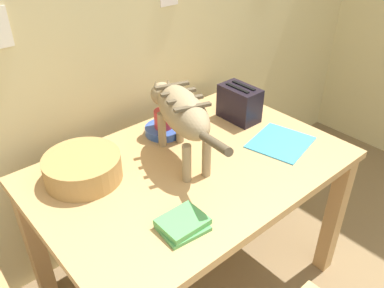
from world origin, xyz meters
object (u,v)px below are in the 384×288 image
(saucer_bowl, at_px, (164,130))
(wicker_basket, at_px, (83,168))
(magazine, at_px, (281,142))
(toaster, at_px, (239,103))
(dining_table, at_px, (192,181))
(cat, at_px, (181,112))
(coffee_mug, at_px, (164,119))
(book_stack, at_px, (183,224))

(saucer_bowl, distance_m, wicker_basket, 0.46)
(magazine, distance_m, toaster, 0.29)
(dining_table, bearing_deg, magazine, -18.65)
(wicker_basket, bearing_deg, saucer_bowl, 8.67)
(saucer_bowl, distance_m, toaster, 0.40)
(magazine, relative_size, toaster, 1.31)
(dining_table, relative_size, toaster, 6.44)
(cat, xyz_separation_m, magazine, (0.41, -0.21, -0.22))
(saucer_bowl, xyz_separation_m, magazine, (0.35, -0.41, -0.01))
(dining_table, relative_size, coffee_mug, 10.09)
(magazine, height_order, toaster, toaster)
(coffee_mug, xyz_separation_m, magazine, (0.34, -0.41, -0.07))
(dining_table, xyz_separation_m, toaster, (0.43, 0.14, 0.18))
(dining_table, xyz_separation_m, book_stack, (-0.27, -0.26, 0.11))
(magazine, bearing_deg, saucer_bowl, 116.52)
(saucer_bowl, relative_size, toaster, 0.89)
(cat, height_order, saucer_bowl, cat)
(book_stack, bearing_deg, toaster, 29.97)
(saucer_bowl, height_order, wicker_basket, wicker_basket)
(book_stack, bearing_deg, wicker_basket, 104.08)
(toaster, bearing_deg, saucer_bowl, 160.16)
(cat, bearing_deg, toaster, 26.88)
(dining_table, relative_size, saucer_bowl, 7.26)
(toaster, bearing_deg, book_stack, -150.03)
(magazine, height_order, wicker_basket, wicker_basket)
(cat, relative_size, toaster, 3.25)
(magazine, bearing_deg, wicker_basket, 143.22)
(magazine, xyz_separation_m, toaster, (0.02, 0.28, 0.08))
(dining_table, relative_size, book_stack, 7.74)
(book_stack, height_order, toaster, toaster)
(magazine, bearing_deg, cat, 139.63)
(cat, distance_m, saucer_bowl, 0.29)
(dining_table, height_order, saucer_bowl, saucer_bowl)
(wicker_basket, bearing_deg, toaster, -4.46)
(coffee_mug, relative_size, wicker_basket, 0.42)
(coffee_mug, relative_size, toaster, 0.64)
(magazine, distance_m, wicker_basket, 0.87)
(wicker_basket, xyz_separation_m, toaster, (0.82, -0.06, 0.03))
(toaster, bearing_deg, dining_table, -161.64)
(saucer_bowl, relative_size, wicker_basket, 0.59)
(cat, relative_size, wicker_basket, 2.15)
(cat, distance_m, book_stack, 0.47)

